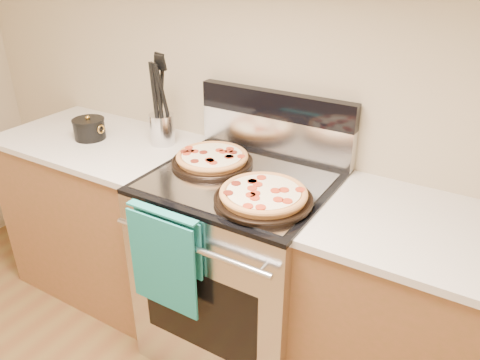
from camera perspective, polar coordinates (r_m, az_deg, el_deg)
The scene contains 17 objects.
wall_back at distance 2.12m, azimuth 5.11°, elevation 14.32°, with size 4.00×4.00×0.00m, color tan.
range_body at distance 2.23m, azimuth 0.06°, elevation -10.70°, with size 0.76×0.68×0.90m, color #B7B7BC.
oven_window at distance 2.01m, azimuth -5.04°, elevation -15.66°, with size 0.56×0.01×0.40m, color black.
cooktop at distance 1.98m, azimuth 0.07°, elevation -0.11°, with size 0.76×0.68×0.02m, color black.
backsplash_lower at distance 2.19m, azimuth 4.27°, elevation 5.41°, with size 0.76×0.06×0.18m, color silver.
backsplash_upper at distance 2.14m, azimuth 4.41°, elevation 9.15°, with size 0.76×0.06×0.12m, color black.
oven_handle at distance 1.77m, azimuth -6.26°, elevation -8.03°, with size 0.03×0.03×0.70m, color silver.
dish_towel at distance 1.89m, azimuth -9.06°, elevation -9.38°, with size 0.32×0.05×0.42m, color #1B8975, non-canonical shape.
foil_sheet at distance 1.95m, azimuth -0.39°, elevation -0.11°, with size 0.70×0.55×0.01m, color gray.
cabinet_left at distance 2.73m, azimuth -15.69°, elevation -4.30°, with size 1.00×0.62×0.88m, color brown.
countertop_left at distance 2.53m, azimuth -16.96°, elevation 4.55°, with size 1.02×0.64×0.03m, color beige.
cabinet_right at distance 2.06m, azimuth 23.08°, elevation -17.40°, with size 1.00×0.62×0.88m, color brown.
countertop_right at distance 1.79m, azimuth 25.68°, elevation -6.77°, with size 1.02×0.64×0.03m, color beige.
pepperoni_pizza_back at distance 2.09m, azimuth -3.41°, elevation 2.61°, with size 0.36×0.36×0.05m, color #B26E36, non-canonical shape.
pepperoni_pizza_front at distance 1.78m, azimuth 2.88°, elevation -1.92°, with size 0.38×0.38×0.05m, color #B26E36, non-canonical shape.
utensil_crock at distance 2.36m, azimuth -9.48°, elevation 6.13°, with size 0.12×0.12×0.15m, color silver.
saucepan at distance 2.52m, azimuth -17.88°, elevation 5.87°, with size 0.16×0.16×0.10m, color black.
Camera 1 is at (0.91, 0.14, 1.81)m, focal length 35.00 mm.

